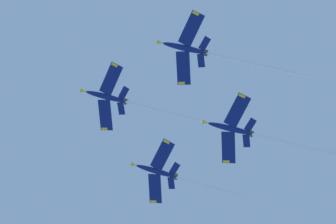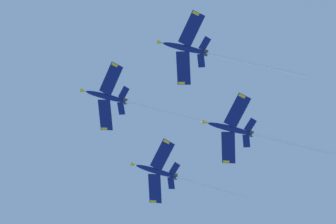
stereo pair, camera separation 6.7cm
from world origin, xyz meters
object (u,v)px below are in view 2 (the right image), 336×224
jet_lead (119,100)px  jet_right_wing (168,174)px  jet_slot (252,134)px  jet_left_wing (200,52)px

jet_lead → jet_right_wing: bearing=-86.4°
jet_right_wing → jet_slot: (-26.21, -1.93, -5.19)m
jet_left_wing → jet_slot: 25.57m
jet_left_wing → jet_slot: (1.50, -25.04, -4.95)m
jet_lead → jet_left_wing: (-26.14, -1.62, -3.93)m
jet_lead → jet_left_wing: bearing=-176.5°
jet_left_wing → jet_right_wing: size_ratio=1.16×
jet_lead → jet_left_wing: size_ratio=0.93×
jet_lead → jet_right_wing: (1.57, -24.73, -3.70)m
jet_left_wing → jet_right_wing: bearing=-39.8°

